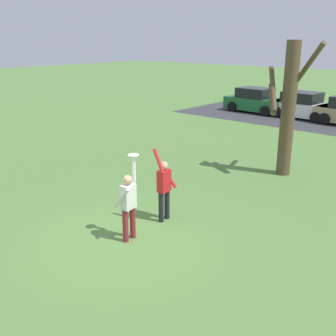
% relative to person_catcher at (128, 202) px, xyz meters
% --- Properties ---
extents(ground_plane, '(120.00, 120.00, 0.00)m').
position_rel_person_catcher_xyz_m(ground_plane, '(-0.07, -0.15, -0.98)').
color(ground_plane, '#567F3D').
extents(person_catcher, '(0.49, 0.56, 2.08)m').
position_rel_person_catcher_xyz_m(person_catcher, '(0.00, 0.00, 0.00)').
color(person_catcher, maroon).
rests_on(person_catcher, ground_plane).
extents(person_defender, '(0.49, 0.57, 2.04)m').
position_rel_person_catcher_xyz_m(person_defender, '(-0.12, 1.39, -0.00)').
color(person_defender, black).
rests_on(person_defender, ground_plane).
extents(frisbee_disc, '(0.26, 0.26, 0.02)m').
position_rel_person_catcher_xyz_m(frisbee_disc, '(-0.02, 0.22, 1.11)').
color(frisbee_disc, white).
rests_on(frisbee_disc, person_catcher).
extents(parked_car_green, '(4.19, 2.21, 1.59)m').
position_rel_person_catcher_xyz_m(parked_car_green, '(-6.95, 18.05, -0.25)').
color(parked_car_green, '#1E6633').
rests_on(parked_car_green, ground_plane).
extents(parked_car_white, '(4.19, 2.21, 1.59)m').
position_rel_person_catcher_xyz_m(parked_car_white, '(-3.69, 18.04, -0.25)').
color(parked_car_white, white).
rests_on(parked_car_white, ground_plane).
extents(bare_tree_tall, '(1.92, 1.93, 4.65)m').
position_rel_person_catcher_xyz_m(bare_tree_tall, '(0.44, 7.18, 1.46)').
color(bare_tree_tall, brown).
rests_on(bare_tree_tall, ground_plane).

